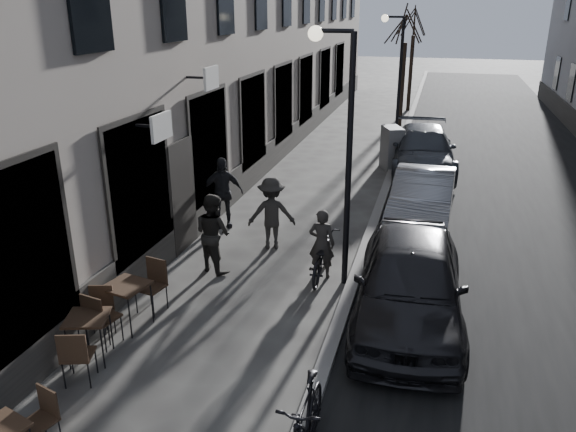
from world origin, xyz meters
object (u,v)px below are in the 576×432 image
at_px(streetlamp_near, 341,133).
at_px(pedestrian_mid, 272,213).
at_px(car_near, 410,281).
at_px(pedestrian_near, 213,233).
at_px(moped, 305,426).
at_px(tree_far, 414,20).
at_px(pedestrian_far, 222,193).
at_px(utility_cabinet, 392,148).
at_px(car_mid, 422,199).
at_px(tree_near, 406,24).
at_px(bicycle, 321,256).
at_px(bistro_set_c, 128,301).
at_px(car_far, 423,150).
at_px(streetlamp_far, 396,68).
at_px(bistro_set_b, 89,333).

height_order(streetlamp_near, pedestrian_mid, streetlamp_near).
bearing_deg(car_near, pedestrian_near, 163.74).
bearing_deg(moped, pedestrian_near, 123.58).
height_order(tree_far, pedestrian_far, tree_far).
distance_m(utility_cabinet, car_near, 10.25).
bearing_deg(tree_far, car_mid, -85.12).
xyz_separation_m(tree_near, bicycle, (-0.43, -14.84, -4.20)).
relative_size(pedestrian_mid, car_near, 0.37).
distance_m(streetlamp_near, bistro_set_c, 4.99).
height_order(streetlamp_near, pedestrian_near, streetlamp_near).
bearing_deg(moped, car_far, 86.80).
bearing_deg(pedestrian_near, tree_far, -71.64).
relative_size(streetlamp_near, car_far, 1.00).
xyz_separation_m(tree_far, utility_cabinet, (0.20, -12.02, -3.92)).
relative_size(streetlamp_near, pedestrian_mid, 2.94).
xyz_separation_m(tree_near, bistro_set_c, (-3.33, -17.69, -4.15)).
height_order(utility_cabinet, bicycle, utility_cabinet).
xyz_separation_m(bistro_set_c, car_near, (4.80, 1.50, 0.29)).
relative_size(tree_near, moped, 3.07).
height_order(car_near, car_far, car_near).
relative_size(pedestrian_near, moped, 0.94).
height_order(tree_near, pedestrian_near, tree_near).
xyz_separation_m(utility_cabinet, car_far, (1.07, 0.02, -0.00)).
height_order(streetlamp_near, tree_far, tree_far).
xyz_separation_m(pedestrian_near, pedestrian_far, (-0.76, 2.46, 0.05)).
bearing_deg(bistro_set_c, streetlamp_near, 51.27).
bearing_deg(pedestrian_mid, car_mid, -160.98).
height_order(streetlamp_far, bicycle, streetlamp_far).
relative_size(bicycle, pedestrian_near, 1.01).
bearing_deg(moped, tree_near, 91.43).
height_order(bistro_set_b, moped, moped).
bearing_deg(streetlamp_near, tree_far, 89.80).
bearing_deg(car_mid, streetlamp_far, 103.09).
bearing_deg(car_far, pedestrian_mid, -116.89).
bearing_deg(streetlamp_near, streetlamp_far, 90.00).
relative_size(pedestrian_far, car_mid, 0.43).
distance_m(pedestrian_mid, car_near, 4.19).
relative_size(bicycle, car_near, 0.37).
bearing_deg(bicycle, streetlamp_near, 154.73).
relative_size(utility_cabinet, bicycle, 0.84).
bearing_deg(utility_cabinet, streetlamp_near, -114.72).
relative_size(car_near, car_far, 0.92).
bearing_deg(car_mid, tree_far, 97.32).
relative_size(tree_near, bistro_set_b, 3.47).
bearing_deg(streetlamp_far, pedestrian_near, -102.38).
height_order(tree_near, bistro_set_b, tree_near).
bearing_deg(pedestrian_near, bistro_set_b, 104.91).
height_order(pedestrian_near, pedestrian_mid, pedestrian_near).
distance_m(tree_far, moped, 26.30).
bearing_deg(bistro_set_c, bicycle, 56.22).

